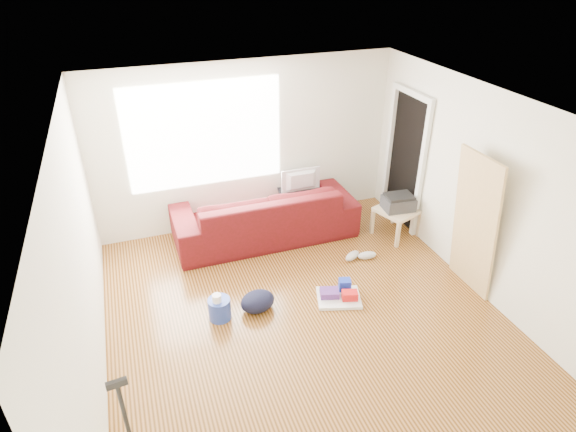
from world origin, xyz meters
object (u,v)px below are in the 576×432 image
object	(u,v)px
backpack	(258,309)
tv_stand	(302,205)
bucket	(220,317)
side_table	(397,213)
cleaning_tray	(339,294)
sofa	(265,236)

from	to	relation	value
backpack	tv_stand	bearing A→B (deg)	39.49
tv_stand	backpack	bearing A→B (deg)	-113.73
bucket	tv_stand	bearing A→B (deg)	46.56
side_table	backpack	size ratio (longest dim) A/B	1.61
backpack	cleaning_tray	bearing A→B (deg)	-23.95
bucket	cleaning_tray	xyz separation A→B (m)	(1.48, -0.15, 0.06)
sofa	bucket	distance (m)	1.88
side_table	cleaning_tray	size ratio (longest dim) A/B	1.10
cleaning_tray	backpack	size ratio (longest dim) A/B	1.47
sofa	side_table	world-z (taller)	side_table
sofa	side_table	distance (m)	2.00
side_table	bucket	xyz separation A→B (m)	(-2.90, -0.94, -0.37)
sofa	tv_stand	xyz separation A→B (m)	(0.69, 0.27, 0.26)
tv_stand	cleaning_tray	xyz separation A→B (m)	(-0.25, -1.98, -0.20)
tv_stand	sofa	bearing A→B (deg)	-147.75
tv_stand	backpack	distance (m)	2.25
sofa	tv_stand	bearing A→B (deg)	-158.72
sofa	backpack	world-z (taller)	sofa
cleaning_tray	side_table	bearing A→B (deg)	37.41
tv_stand	backpack	xyz separation A→B (m)	(-1.27, -1.84, -0.26)
side_table	bucket	world-z (taller)	side_table
sofa	cleaning_tray	bearing A→B (deg)	104.39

